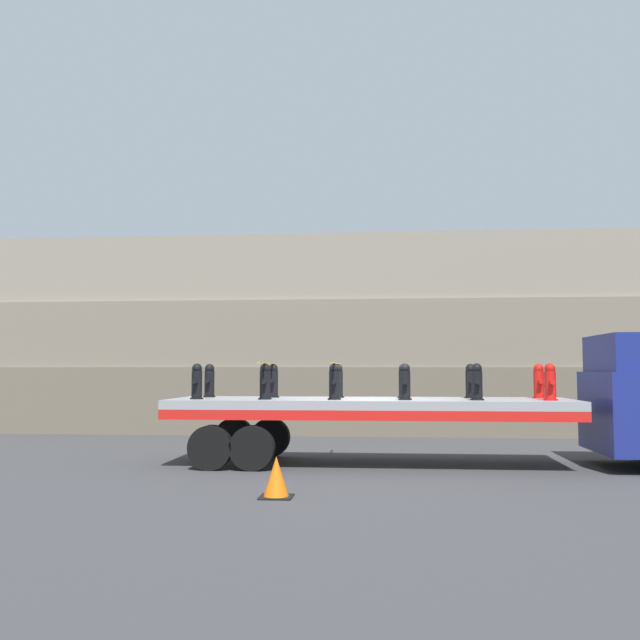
% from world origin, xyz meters
% --- Properties ---
extents(ground_plane, '(120.00, 120.00, 0.00)m').
position_xyz_m(ground_plane, '(0.00, 0.00, 0.00)').
color(ground_plane, '#38383A').
extents(rock_cliff, '(60.00, 3.30, 6.22)m').
position_xyz_m(rock_cliff, '(0.00, 7.84, 3.11)').
color(rock_cliff, '#665B4C').
rests_on(rock_cliff, ground_plane).
extents(flatbed_trailer, '(8.42, 2.53, 1.38)m').
position_xyz_m(flatbed_trailer, '(-0.52, 0.00, 1.12)').
color(flatbed_trailer, gray).
rests_on(flatbed_trailer, ground_plane).
extents(fire_hydrant_black_near_0, '(0.28, 0.49, 0.74)m').
position_xyz_m(fire_hydrant_black_near_0, '(-3.61, -0.53, 1.74)').
color(fire_hydrant_black_near_0, black).
rests_on(fire_hydrant_black_near_0, flatbed_trailer).
extents(fire_hydrant_black_far_0, '(0.28, 0.49, 0.74)m').
position_xyz_m(fire_hydrant_black_far_0, '(-3.61, 0.53, 1.74)').
color(fire_hydrant_black_far_0, black).
rests_on(fire_hydrant_black_far_0, flatbed_trailer).
extents(fire_hydrant_black_near_1, '(0.28, 0.49, 0.74)m').
position_xyz_m(fire_hydrant_black_near_1, '(-2.17, -0.53, 1.74)').
color(fire_hydrant_black_near_1, black).
rests_on(fire_hydrant_black_near_1, flatbed_trailer).
extents(fire_hydrant_black_far_1, '(0.28, 0.49, 0.74)m').
position_xyz_m(fire_hydrant_black_far_1, '(-2.17, 0.53, 1.74)').
color(fire_hydrant_black_far_1, black).
rests_on(fire_hydrant_black_far_1, flatbed_trailer).
extents(fire_hydrant_black_near_2, '(0.28, 0.49, 0.74)m').
position_xyz_m(fire_hydrant_black_near_2, '(-0.72, -0.53, 1.74)').
color(fire_hydrant_black_near_2, black).
rests_on(fire_hydrant_black_near_2, flatbed_trailer).
extents(fire_hydrant_black_far_2, '(0.28, 0.49, 0.74)m').
position_xyz_m(fire_hydrant_black_far_2, '(-0.72, 0.53, 1.74)').
color(fire_hydrant_black_far_2, black).
rests_on(fire_hydrant_black_far_2, flatbed_trailer).
extents(fire_hydrant_black_near_3, '(0.28, 0.49, 0.74)m').
position_xyz_m(fire_hydrant_black_near_3, '(0.72, -0.53, 1.74)').
color(fire_hydrant_black_near_3, black).
rests_on(fire_hydrant_black_near_3, flatbed_trailer).
extents(fire_hydrant_black_far_3, '(0.28, 0.49, 0.74)m').
position_xyz_m(fire_hydrant_black_far_3, '(0.72, 0.53, 1.74)').
color(fire_hydrant_black_far_3, black).
rests_on(fire_hydrant_black_far_3, flatbed_trailer).
extents(fire_hydrant_black_near_4, '(0.28, 0.49, 0.74)m').
position_xyz_m(fire_hydrant_black_near_4, '(2.17, -0.53, 1.74)').
color(fire_hydrant_black_near_4, black).
rests_on(fire_hydrant_black_near_4, flatbed_trailer).
extents(fire_hydrant_black_far_4, '(0.28, 0.49, 0.74)m').
position_xyz_m(fire_hydrant_black_far_4, '(2.17, 0.53, 1.74)').
color(fire_hydrant_black_far_4, black).
rests_on(fire_hydrant_black_far_4, flatbed_trailer).
extents(fire_hydrant_red_near_5, '(0.28, 0.49, 0.74)m').
position_xyz_m(fire_hydrant_red_near_5, '(3.61, -0.53, 1.74)').
color(fire_hydrant_red_near_5, red).
rests_on(fire_hydrant_red_near_5, flatbed_trailer).
extents(fire_hydrant_red_far_5, '(0.28, 0.49, 0.74)m').
position_xyz_m(fire_hydrant_red_far_5, '(3.61, 0.53, 1.74)').
color(fire_hydrant_red_far_5, red).
rests_on(fire_hydrant_red_far_5, flatbed_trailer).
extents(cargo_strap_rear, '(0.05, 2.62, 0.01)m').
position_xyz_m(cargo_strap_rear, '(-2.17, 0.00, 2.13)').
color(cargo_strap_rear, yellow).
rests_on(cargo_strap_rear, fire_hydrant_black_near_1).
extents(cargo_strap_middle, '(0.05, 2.62, 0.01)m').
position_xyz_m(cargo_strap_middle, '(-0.72, 0.00, 2.13)').
color(cargo_strap_middle, yellow).
rests_on(cargo_strap_middle, fire_hydrant_black_near_2).
extents(traffic_cone, '(0.51, 0.51, 0.64)m').
position_xyz_m(traffic_cone, '(-1.38, -4.03, 0.31)').
color(traffic_cone, black).
rests_on(traffic_cone, ground_plane).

